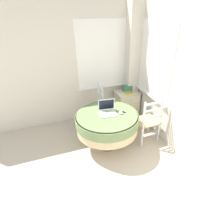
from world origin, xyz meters
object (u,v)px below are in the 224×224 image
object	(u,v)px
computer_mouse	(121,113)
storage_box	(127,88)
corner_cabinet	(126,104)
dining_chair_near_back_window	(95,107)
dining_chair_near_right_window	(148,121)
round_dining_table	(107,121)
cell_phone	(124,112)
laptop	(107,111)
book_on_cabinet	(128,92)

from	to	relation	value
computer_mouse	storage_box	xyz separation A→B (m)	(0.62, 1.06, -0.03)
computer_mouse	corner_cabinet	world-z (taller)	computer_mouse
dining_chair_near_back_window	dining_chair_near_right_window	size ratio (longest dim) A/B	1.00
dining_chair_near_right_window	round_dining_table	bearing A→B (deg)	173.86
cell_phone	corner_cabinet	distance (m)	1.20
computer_mouse	corner_cabinet	xyz separation A→B (m)	(0.60, 1.02, -0.42)
dining_chair_near_right_window	corner_cabinet	world-z (taller)	dining_chair_near_right_window
cell_phone	dining_chair_near_right_window	bearing A→B (deg)	-3.78
computer_mouse	dining_chair_near_back_window	xyz separation A→B (m)	(-0.24, 0.88, -0.30)
laptop	storage_box	world-z (taller)	laptop
cell_phone	corner_cabinet	bearing A→B (deg)	62.22
cell_phone	dining_chair_near_right_window	distance (m)	0.58
dining_chair_near_right_window	corner_cabinet	distance (m)	1.04
laptop	dining_chair_near_right_window	size ratio (longest dim) A/B	0.35
book_on_cabinet	corner_cabinet	bearing A→B (deg)	90.48
corner_cabinet	book_on_cabinet	size ratio (longest dim) A/B	3.17
storage_box	computer_mouse	bearing A→B (deg)	-120.47
round_dining_table	storage_box	size ratio (longest dim) A/B	5.68
round_dining_table	corner_cabinet	bearing A→B (deg)	48.73
corner_cabinet	book_on_cabinet	xyz separation A→B (m)	(0.00, -0.06, 0.34)
cell_phone	dining_chair_near_back_window	bearing A→B (deg)	109.86
round_dining_table	cell_phone	xyz separation A→B (m)	(0.30, -0.05, 0.16)
cell_phone	dining_chair_near_back_window	world-z (taller)	dining_chair_near_back_window
computer_mouse	corner_cabinet	bearing A→B (deg)	59.64
round_dining_table	dining_chair_near_right_window	distance (m)	0.83
dining_chair_near_right_window	cell_phone	bearing A→B (deg)	176.22
storage_box	book_on_cabinet	xyz separation A→B (m)	(-0.03, -0.10, -0.06)
corner_cabinet	storage_box	xyz separation A→B (m)	(0.03, 0.04, 0.40)
dining_chair_near_right_window	corner_cabinet	bearing A→B (deg)	89.16
laptop	dining_chair_near_back_window	size ratio (longest dim) A/B	0.35
laptop	dining_chair_near_back_window	bearing A→B (deg)	92.12
dining_chair_near_back_window	corner_cabinet	distance (m)	0.86
round_dining_table	storage_box	xyz separation A→B (m)	(0.86, 0.99, 0.15)
dining_chair_near_back_window	dining_chair_near_right_window	xyz separation A→B (m)	(0.82, -0.90, 0.00)
round_dining_table	laptop	world-z (taller)	laptop
storage_box	dining_chair_near_right_window	bearing A→B (deg)	-92.32
computer_mouse	dining_chair_near_right_window	size ratio (longest dim) A/B	0.10
laptop	dining_chair_near_right_window	distance (m)	0.87
dining_chair_near_back_window	corner_cabinet	xyz separation A→B (m)	(0.84, 0.14, -0.12)
cell_phone	corner_cabinet	xyz separation A→B (m)	(0.53, 1.00, -0.41)
book_on_cabinet	computer_mouse	bearing A→B (deg)	-121.91
round_dining_table	dining_chair_near_back_window	xyz separation A→B (m)	(-0.01, 0.81, -0.12)
corner_cabinet	computer_mouse	bearing A→B (deg)	-120.36
dining_chair_near_back_window	book_on_cabinet	bearing A→B (deg)	5.15
computer_mouse	corner_cabinet	size ratio (longest dim) A/B	0.14
laptop	round_dining_table	bearing A→B (deg)	-119.96
cell_phone	storage_box	size ratio (longest dim) A/B	0.65
laptop	computer_mouse	distance (m)	0.24
dining_chair_near_back_window	dining_chair_near_right_window	bearing A→B (deg)	-47.48
round_dining_table	storage_box	world-z (taller)	storage_box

